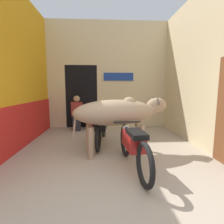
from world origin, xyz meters
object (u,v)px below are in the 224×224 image
Objects in this scene: motorcycle_near at (133,145)px; plastic_stool at (89,123)px; motorcycle_far at (101,126)px; cow at (119,113)px; shopkeeper_seated at (77,112)px.

motorcycle_near is 4.34× the size of plastic_stool.
motorcycle_near is at bearing -69.19° from motorcycle_far.
cow is at bearing -70.50° from plastic_stool.
shopkeeper_seated is at bearing -163.60° from plastic_stool.
motorcycle_near is at bearing -64.72° from shopkeeper_seated.
plastic_stool is (-1.04, 3.21, -0.22)m from motorcycle_near.
cow reaches higher than motorcycle_near.
plastic_stool is (-0.45, 1.66, -0.22)m from motorcycle_far.
motorcycle_far is at bearing 110.81° from motorcycle_near.
cow reaches higher than plastic_stool.
motorcycle_far is 1.63× the size of shopkeeper_seated.
shopkeeper_seated reaches higher than motorcycle_far.
plastic_stool is at bearing 107.98° from motorcycle_near.
plastic_stool is at bearing 105.25° from motorcycle_far.
motorcycle_near is at bearing -72.02° from plastic_stool.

